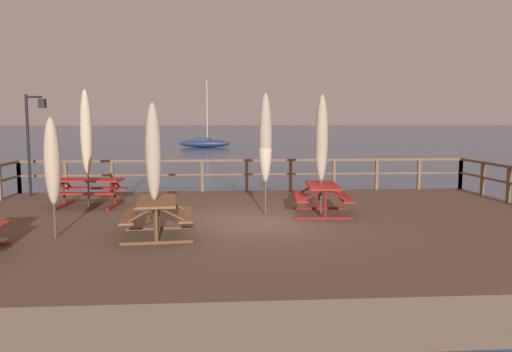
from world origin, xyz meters
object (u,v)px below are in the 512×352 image
Objects in this scene: sailboat_distant at (205,143)px; picnic_table_mid_centre at (322,193)px; patio_umbrella_tall_front at (86,132)px; patio_umbrella_tall_mid_right at (153,152)px; lamp_post_hooked at (33,129)px; patio_umbrella_short_back at (266,139)px; patio_umbrella_tall_mid_left at (322,139)px; patio_umbrella_tall_back_left at (52,162)px; picnic_table_back_left at (157,210)px; picnic_table_back_right at (89,187)px.

picnic_table_mid_centre is at bearing -84.70° from sailboat_distant.
patio_umbrella_tall_front is (-6.29, 1.66, 1.51)m from picnic_table_mid_centre.
patio_umbrella_tall_mid_right is 0.86× the size of lamp_post_hooked.
patio_umbrella_short_back is 1.01× the size of patio_umbrella_tall_mid_left.
patio_umbrella_short_back is 0.94× the size of patio_umbrella_tall_front.
sailboat_distant is (-0.41, 49.32, -2.03)m from patio_umbrella_tall_mid_right.
patio_umbrella_tall_front reaches higher than patio_umbrella_tall_back_left.
lamp_post_hooked is at bearing 156.32° from patio_umbrella_tall_mid_left.
patio_umbrella_short_back is 3.25m from patio_umbrella_tall_mid_right.
picnic_table_back_left is 0.23× the size of sailboat_distant.
picnic_table_back_right is 0.25× the size of sailboat_distant.
lamp_post_hooked reaches higher than patio_umbrella_tall_mid_right.
picnic_table_back_right is at bearing 165.66° from patio_umbrella_tall_mid_left.
picnic_table_mid_centre is at bearing -66.03° from patio_umbrella_tall_mid_left.
picnic_table_back_left is 4.80m from patio_umbrella_tall_front.
patio_umbrella_short_back reaches higher than picnic_table_mid_centre.
lamp_post_hooked is (-4.55, 5.97, 1.56)m from picnic_table_back_left.
patio_umbrella_short_back is at bearing -21.05° from picnic_table_back_right.
picnic_table_back_left is at bearing -58.74° from picnic_table_back_right.
patio_umbrella_tall_mid_left reaches higher than picnic_table_mid_centre.
patio_umbrella_short_back is (-1.48, -0.19, 1.39)m from picnic_table_mid_centre.
patio_umbrella_short_back is 1.11× the size of patio_umbrella_tall_mid_right.
lamp_post_hooked reaches higher than picnic_table_mid_centre.
picnic_table_mid_centre is 0.97× the size of picnic_table_back_right.
lamp_post_hooked is at bearing -95.40° from sailboat_distant.
patio_umbrella_tall_front reaches higher than patio_umbrella_tall_mid_left.
patio_umbrella_tall_mid_right reaches higher than picnic_table_mid_centre.
sailboat_distant is (-4.34, 46.98, -2.21)m from patio_umbrella_tall_mid_left.
patio_umbrella_tall_front is at bearing 94.45° from patio_umbrella_tall_back_left.
sailboat_distant is (-2.89, 47.22, -2.22)m from patio_umbrella_short_back.
picnic_table_back_right is 0.62× the size of patio_umbrella_short_back.
patio_umbrella_tall_front reaches higher than lamp_post_hooked.
picnic_table_back_right is 0.62× the size of patio_umbrella_tall_mid_left.
lamp_post_hooked is (-2.47, 5.94, 0.55)m from patio_umbrella_tall_back_left.
sailboat_distant reaches higher than patio_umbrella_tall_mid_right.
picnic_table_mid_centre is 0.58× the size of lamp_post_hooked.
picnic_table_back_left is 3.46m from patio_umbrella_short_back.
patio_umbrella_tall_mid_right is at bearing -149.89° from picnic_table_mid_centre.
patio_umbrella_tall_mid_left is 9.21m from lamp_post_hooked.
picnic_table_back_right is 3.97m from patio_umbrella_tall_back_left.
sailboat_distant is at bearing 93.50° from patio_umbrella_short_back.
patio_umbrella_short_back is at bearing -21.02° from patio_umbrella_tall_front.
patio_umbrella_tall_mid_left is at bearing -14.34° from patio_umbrella_tall_front.
patio_umbrella_tall_mid_right is (-0.05, -0.07, 1.20)m from picnic_table_back_left.
patio_umbrella_short_back is 0.40× the size of sailboat_distant.
patio_umbrella_tall_mid_right is at bearing -123.13° from picnic_table_back_left.
patio_umbrella_tall_mid_right is 7.54m from lamp_post_hooked.
sailboat_distant is (-0.46, 49.25, -0.83)m from picnic_table_back_left.
patio_umbrella_tall_front is 1.02× the size of lamp_post_hooked.
patio_umbrella_tall_mid_left is 6.38m from patio_umbrella_tall_back_left.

